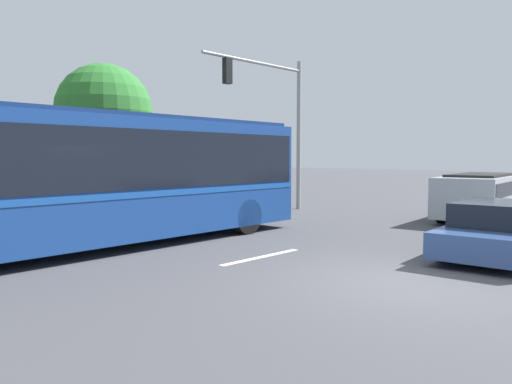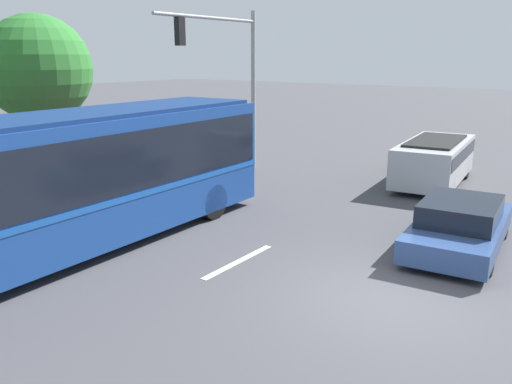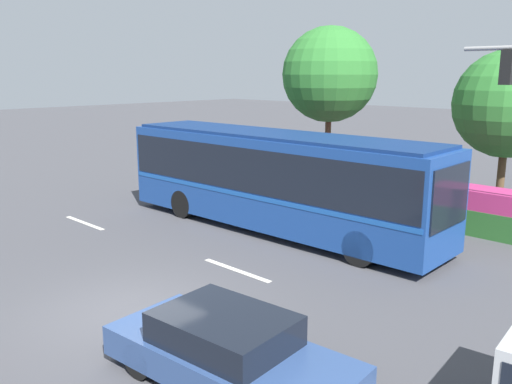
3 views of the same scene
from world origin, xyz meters
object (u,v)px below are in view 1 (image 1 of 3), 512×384
at_px(sedan_foreground, 500,230).
at_px(traffic_light_pole, 278,110).
at_px(city_bus, 99,172).
at_px(street_tree_centre, 104,112).
at_px(suv_left_lane, 481,193).

xyz_separation_m(sedan_foreground, traffic_light_pole, (3.42, 9.45, 3.48)).
relative_size(city_bus, sedan_foreground, 2.60).
bearing_deg(sedan_foreground, street_tree_centre, 89.44).
height_order(sedan_foreground, suv_left_lane, suv_left_lane).
distance_m(city_bus, street_tree_centre, 9.05).
bearing_deg(traffic_light_pole, suv_left_lane, 111.74).
distance_m(sedan_foreground, traffic_light_pole, 10.64).
bearing_deg(city_bus, sedan_foreground, -54.01).
bearing_deg(sedan_foreground, suv_left_lane, 17.64).
distance_m(traffic_light_pole, street_tree_centre, 7.07).
distance_m(suv_left_lane, traffic_light_pole, 8.07).
height_order(suv_left_lane, traffic_light_pole, traffic_light_pole).
height_order(city_bus, street_tree_centre, street_tree_centre).
xyz_separation_m(traffic_light_pole, street_tree_centre, (-4.51, 5.45, -0.07)).
bearing_deg(suv_left_lane, city_bus, 152.01).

